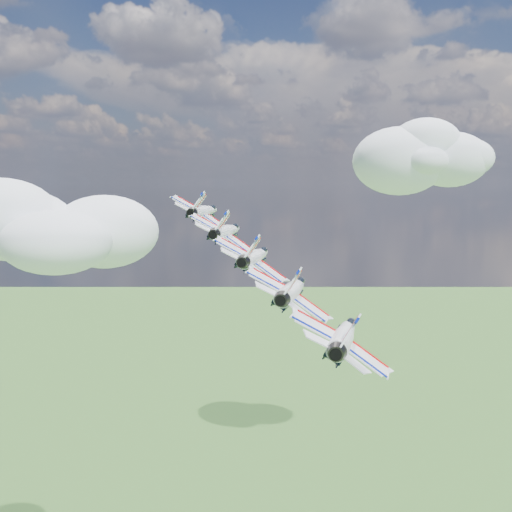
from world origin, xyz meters
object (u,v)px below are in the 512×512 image
at_px(jet_2, 256,256).
at_px(jet_3, 293,289).
at_px(jet_4, 345,335).
at_px(jet_0, 205,211).
at_px(jet_1, 228,231).

xyz_separation_m(jet_2, jet_3, (8.37, -9.29, -2.46)).
xyz_separation_m(jet_2, jet_4, (16.74, -18.59, -4.92)).
bearing_deg(jet_0, jet_4, -56.54).
xyz_separation_m(jet_0, jet_1, (8.37, -9.29, -2.46)).
relative_size(jet_2, jet_4, 1.00).
relative_size(jet_2, jet_3, 1.00).
bearing_deg(jet_0, jet_3, -56.54).
bearing_deg(jet_1, jet_3, -56.54).
relative_size(jet_0, jet_1, 1.00).
distance_m(jet_2, jet_4, 25.49).
distance_m(jet_0, jet_3, 38.24).
height_order(jet_1, jet_2, jet_1).
relative_size(jet_1, jet_4, 1.00).
height_order(jet_0, jet_4, jet_0).
bearing_deg(jet_4, jet_3, 123.46).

